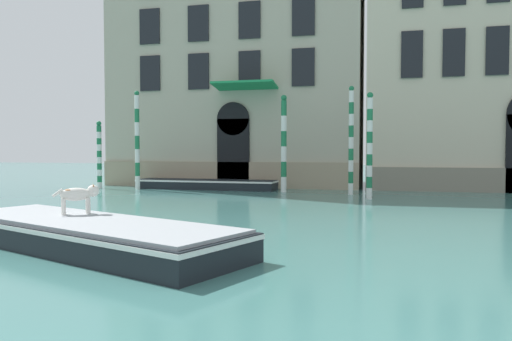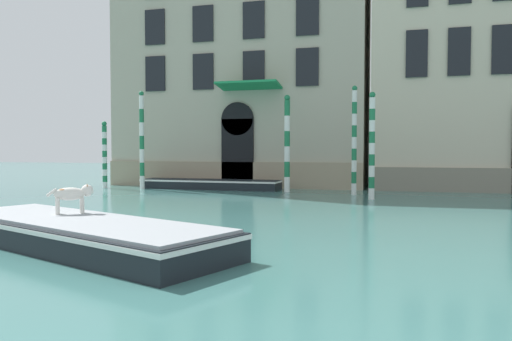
# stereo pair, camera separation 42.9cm
# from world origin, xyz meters

# --- Properties ---
(palazzo_left) EXTENTS (13.17, 7.40, 16.03)m
(palazzo_left) POSITION_xyz_m (0.64, 24.74, 8.00)
(palazzo_left) COLOR #B2A893
(palazzo_left) RESTS_ON ground_plane
(boat_foreground) EXTENTS (7.12, 4.43, 0.56)m
(boat_foreground) POSITION_xyz_m (2.73, 6.51, 0.30)
(boat_foreground) COLOR black
(boat_foreground) RESTS_ON ground_plane
(dog_on_deck) EXTENTS (0.79, 0.63, 0.62)m
(dog_on_deck) POSITION_xyz_m (2.09, 7.21, 0.96)
(dog_on_deck) COLOR silver
(dog_on_deck) RESTS_ON boat_foreground
(boat_moored_near_palazzo) EXTENTS (6.85, 1.55, 0.46)m
(boat_moored_near_palazzo) POSITION_xyz_m (0.08, 20.61, 0.24)
(boat_moored_near_palazzo) COLOR black
(boat_moored_near_palazzo) RESTS_ON ground_plane
(mooring_pole_0) EXTENTS (0.23, 0.23, 4.08)m
(mooring_pole_0) POSITION_xyz_m (7.77, 17.57, 2.06)
(mooring_pole_0) COLOR white
(mooring_pole_0) RESTS_ON ground_plane
(mooring_pole_1) EXTENTS (0.23, 0.23, 4.67)m
(mooring_pole_1) POSITION_xyz_m (-3.02, 19.68, 2.35)
(mooring_pole_1) COLOR white
(mooring_pole_1) RESTS_ON ground_plane
(mooring_pole_2) EXTENTS (0.24, 0.24, 3.28)m
(mooring_pole_2) POSITION_xyz_m (-5.10, 19.77, 1.66)
(mooring_pole_2) COLOR white
(mooring_pole_2) RESTS_ON ground_plane
(mooring_pole_3) EXTENTS (0.26, 0.26, 4.31)m
(mooring_pole_3) POSITION_xyz_m (4.01, 19.88, 2.18)
(mooring_pole_3) COLOR white
(mooring_pole_3) RESTS_ON ground_plane
(mooring_pole_4) EXTENTS (0.22, 0.22, 4.55)m
(mooring_pole_4) POSITION_xyz_m (6.98, 19.30, 2.29)
(mooring_pole_4) COLOR white
(mooring_pole_4) RESTS_ON ground_plane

